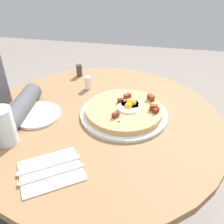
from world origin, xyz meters
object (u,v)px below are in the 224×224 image
(pepper_shaker, at_px, (79,70))
(fork, at_px, (50,165))
(pizza_plate, at_px, (124,114))
(bread_plate, at_px, (37,115))
(water_glass, at_px, (4,126))
(breakfast_pizza, at_px, (125,109))
(knife, at_px, (52,174))
(salt_shaker, at_px, (88,83))
(dining_table, at_px, (101,152))

(pepper_shaker, bearing_deg, fork, 99.48)
(fork, bearing_deg, pizza_plate, -153.34)
(bread_plate, distance_m, water_glass, 0.17)
(water_glass, xyz_separation_m, pepper_shaker, (-0.08, -0.52, -0.03))
(breakfast_pizza, relative_size, pepper_shaker, 4.96)
(bread_plate, relative_size, knife, 0.98)
(bread_plate, relative_size, salt_shaker, 3.00)
(salt_shaker, bearing_deg, water_glass, 69.14)
(water_glass, relative_size, salt_shaker, 2.14)
(fork, bearing_deg, knife, 90.00)
(dining_table, relative_size, water_glass, 7.20)
(pizza_plate, xyz_separation_m, knife, (0.15, 0.33, 0.00))
(water_glass, bearing_deg, pizza_plate, -146.77)
(dining_table, relative_size, fork, 5.04)
(fork, distance_m, knife, 0.04)
(knife, bearing_deg, bread_plate, -91.25)
(pizza_plate, height_order, water_glass, water_glass)
(knife, bearing_deg, breakfast_pizza, -148.56)
(bread_plate, xyz_separation_m, pepper_shaker, (-0.05, -0.37, 0.02))
(breakfast_pizza, relative_size, knife, 1.59)
(bread_plate, height_order, salt_shaker, salt_shaker)
(knife, bearing_deg, pizza_plate, -148.27)
(dining_table, distance_m, pizza_plate, 0.20)
(bread_plate, bearing_deg, water_glass, 81.27)
(knife, bearing_deg, salt_shaker, -119.56)
(water_glass, distance_m, pepper_shaker, 0.53)
(breakfast_pizza, height_order, pepper_shaker, same)
(knife, height_order, salt_shaker, salt_shaker)
(water_glass, bearing_deg, salt_shaker, -110.86)
(breakfast_pizza, height_order, salt_shaker, same)
(breakfast_pizza, distance_m, fork, 0.35)
(dining_table, height_order, pizza_plate, pizza_plate)
(dining_table, height_order, pepper_shaker, pepper_shaker)
(pizza_plate, height_order, breakfast_pizza, breakfast_pizza)
(salt_shaker, height_order, pepper_shaker, salt_shaker)
(knife, relative_size, water_glass, 1.43)
(pizza_plate, bearing_deg, fork, 60.94)
(breakfast_pizza, bearing_deg, dining_table, 22.66)
(dining_table, bearing_deg, knife, 77.96)
(dining_table, distance_m, fork, 0.33)
(pizza_plate, relative_size, breakfast_pizza, 1.14)
(dining_table, bearing_deg, salt_shaker, -63.65)
(knife, bearing_deg, pepper_shaker, -113.45)
(pizza_plate, distance_m, water_glass, 0.42)
(fork, xyz_separation_m, knife, (-0.02, 0.03, 0.00))
(bread_plate, bearing_deg, pizza_plate, -168.07)
(bread_plate, bearing_deg, pepper_shaker, -97.99)
(breakfast_pizza, distance_m, pepper_shaker, 0.40)
(pizza_plate, bearing_deg, dining_table, 22.29)
(water_glass, relative_size, pepper_shaker, 2.18)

